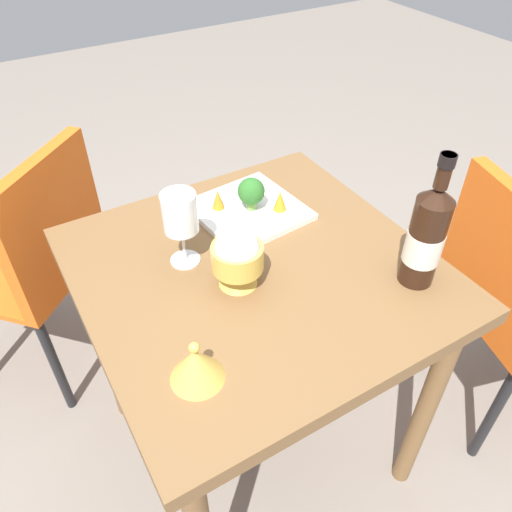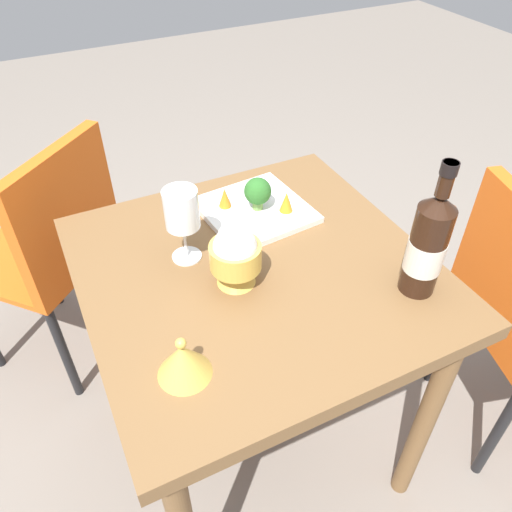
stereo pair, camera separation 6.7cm
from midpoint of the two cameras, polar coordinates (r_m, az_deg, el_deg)
ground_plane at (r=1.72m, az=1.19°, el=-20.13°), size 8.00×8.00×0.00m
dining_table at (r=1.20m, az=1.61°, el=-5.03°), size 0.76×0.76×0.75m
chair_by_wall at (r=1.65m, az=-20.77°, el=1.58°), size 0.57×0.57×0.85m
wine_bottle at (r=1.06m, az=20.64°, el=1.16°), size 0.08×0.08×0.31m
wine_glass at (r=1.08m, az=-6.69°, el=5.06°), size 0.08×0.08×0.18m
rice_bowl at (r=1.04m, az=-0.50°, el=-0.01°), size 0.11×0.11×0.14m
rice_bowl_lid at (r=0.90m, az=-6.13°, el=-11.73°), size 0.10×0.10×0.09m
serving_plate at (r=1.28m, az=1.39°, el=5.18°), size 0.27×0.27×0.02m
broccoli_floret at (r=1.25m, az=1.75°, el=7.26°), size 0.07×0.07×0.09m
carrot_garnish_left at (r=1.27m, az=-2.05°, el=6.64°), size 0.03×0.03×0.05m
carrot_garnish_right at (r=1.25m, az=5.02°, el=6.14°), size 0.03×0.03×0.05m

